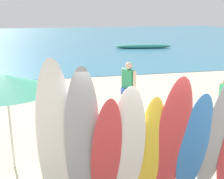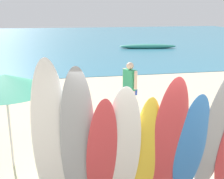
{
  "view_description": "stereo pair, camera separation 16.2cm",
  "coord_description": "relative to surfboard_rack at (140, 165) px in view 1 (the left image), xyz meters",
  "views": [
    {
      "loc": [
        -1.54,
        -4.53,
        3.3
      ],
      "look_at": [
        0.0,
        2.47,
        1.27
      ],
      "focal_mm": 45.69,
      "sensor_mm": 36.0,
      "label": 1
    },
    {
      "loc": [
        -1.38,
        -4.56,
        3.3
      ],
      "look_at": [
        0.0,
        2.47,
        1.27
      ],
      "focal_mm": 45.69,
      "sensor_mm": 36.0,
      "label": 2
    }
  ],
  "objects": [
    {
      "name": "surfboard_white_3",
      "position": [
        -0.42,
        -0.56,
        0.66
      ],
      "size": [
        0.63,
        0.7,
        2.27
      ],
      "primitive_type": "ellipsoid",
      "rotation": [
        0.25,
        0.0,
        -0.1
      ],
      "color": "white",
      "rests_on": "ground"
    },
    {
      "name": "surfboard_grey_7",
      "position": [
        1.18,
        -0.58,
        0.77
      ],
      "size": [
        0.6,
        0.73,
        2.49
      ],
      "primitive_type": "ellipsoid",
      "rotation": [
        0.25,
        0.0,
        0.04
      ],
      "color": "#999EA3",
      "rests_on": "ground"
    },
    {
      "name": "beach_umbrella",
      "position": [
        -2.43,
        1.3,
        1.39
      ],
      "size": [
        1.93,
        1.93,
        2.05
      ],
      "color": "silver",
      "rests_on": "ground"
    },
    {
      "name": "surfboard_red_5",
      "position": [
        0.34,
        -0.56,
        0.71
      ],
      "size": [
        0.6,
        0.67,
        2.38
      ],
      "primitive_type": "ellipsoid",
      "rotation": [
        0.24,
        0.0,
        -0.05
      ],
      "color": "#D13D42",
      "rests_on": "ground"
    },
    {
      "name": "surfboard_red_2",
      "position": [
        -0.77,
        -0.58,
        0.58
      ],
      "size": [
        0.52,
        0.64,
        2.12
      ],
      "primitive_type": "ellipsoid",
      "rotation": [
        0.26,
        0.0,
        0.05
      ],
      "color": "#D13D42",
      "rests_on": "ground"
    },
    {
      "name": "surfboard_yellow_4",
      "position": [
        -0.01,
        -0.5,
        0.54
      ],
      "size": [
        0.47,
        0.51,
        2.05
      ],
      "primitive_type": "ellipsoid",
      "rotation": [
        0.21,
        0.0,
        -0.02
      ],
      "color": "yellow",
      "rests_on": "ground"
    },
    {
      "name": "surfboard_blue_6",
      "position": [
        0.75,
        -0.55,
        0.56
      ],
      "size": [
        0.54,
        0.54,
        2.07
      ],
      "primitive_type": "ellipsoid",
      "rotation": [
        0.23,
        0.0,
        0.0
      ],
      "color": "#337AD1",
      "rests_on": "ground"
    },
    {
      "name": "distant_boat",
      "position": [
        6.46,
        19.19,
        -0.3
      ],
      "size": [
        5.03,
        1.57,
        0.4
      ],
      "color": "teal",
      "rests_on": "ground"
    },
    {
      "name": "ocean_water",
      "position": [
        0.0,
        29.3,
        -0.47
      ],
      "size": [
        60.0,
        40.0,
        0.02
      ],
      "primitive_type": "cube",
      "color": "teal",
      "rests_on": "ground"
    },
    {
      "name": "beachgoer_by_water",
      "position": [
        0.86,
        3.92,
        0.5
      ],
      "size": [
        0.44,
        0.59,
        1.7
      ],
      "rotation": [
        0.0,
        0.0,
        5.18
      ],
      "color": "beige",
      "rests_on": "ground"
    },
    {
      "name": "surfboard_grey_1",
      "position": [
        -1.13,
        -0.57,
        0.81
      ],
      "size": [
        0.57,
        0.63,
        2.59
      ],
      "primitive_type": "ellipsoid",
      "rotation": [
        0.21,
        0.0,
        -0.06
      ],
      "color": "#999EA3",
      "rests_on": "ground"
    },
    {
      "name": "ground",
      "position": [
        0.0,
        14.0,
        -0.48
      ],
      "size": [
        60.0,
        60.0,
        0.0
      ],
      "primitive_type": "plane",
      "color": "beige"
    },
    {
      "name": "surfboard_white_0",
      "position": [
        -1.53,
        -0.51,
        0.87
      ],
      "size": [
        0.58,
        0.59,
        2.7
      ],
      "primitive_type": "ellipsoid",
      "rotation": [
        0.18,
        0.0,
        -0.04
      ],
      "color": "white",
      "rests_on": "ground"
    },
    {
      "name": "surfboard_rack",
      "position": [
        0.0,
        0.0,
        0.0
      ],
      "size": [
        3.48,
        0.07,
        0.59
      ],
      "color": "brown",
      "rests_on": "ground"
    }
  ]
}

